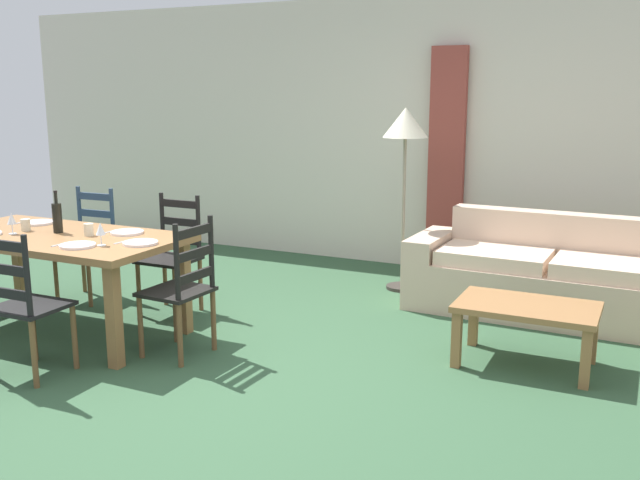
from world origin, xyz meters
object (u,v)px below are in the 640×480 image
(couch, at_px, (554,279))
(standing_lamp, at_px, (405,134))
(dining_chair_far_right, at_px, (173,255))
(wine_glass_near_left, at_px, (12,219))
(dining_chair_far_left, at_px, (88,244))
(dining_chair_near_right, at_px, (24,304))
(wine_glass_near_right, at_px, (100,230))
(coffee_cup_primary, at_px, (89,230))
(coffee_table, at_px, (527,314))
(wine_bottle, at_px, (57,217))
(dining_table, at_px, (57,246))
(dining_chair_head_east, at_px, (182,288))
(coffee_cup_secondary, at_px, (26,225))

(couch, height_order, standing_lamp, standing_lamp)
(dining_chair_far_right, relative_size, wine_glass_near_left, 5.96)
(dining_chair_far_left, height_order, dining_chair_far_right, same)
(dining_chair_near_right, distance_m, dining_chair_far_left, 1.77)
(wine_glass_near_right, bearing_deg, coffee_cup_primary, 145.15)
(coffee_table, bearing_deg, wine_glass_near_left, -164.90)
(couch, xyz_separation_m, coffee_table, (-0.01, -1.22, 0.06))
(wine_bottle, bearing_deg, couch, 31.02)
(dining_table, relative_size, coffee_cup_primary, 21.11)
(dining_chair_head_east, relative_size, coffee_table, 1.07)
(dining_chair_head_east, xyz_separation_m, standing_lamp, (0.80, 2.23, 0.93))
(dining_chair_near_right, distance_m, coffee_table, 3.22)
(wine_glass_near_left, xyz_separation_m, standing_lamp, (2.21, 2.36, 0.55))
(dining_chair_near_right, bearing_deg, wine_bottle, 121.39)
(coffee_table, bearing_deg, dining_chair_far_right, -178.97)
(coffee_table, relative_size, standing_lamp, 0.55)
(wine_glass_near_right, bearing_deg, dining_chair_far_left, 137.53)
(dining_chair_far_right, distance_m, wine_bottle, 0.95)
(dining_chair_far_left, xyz_separation_m, coffee_cup_secondary, (0.15, -0.78, 0.32))
(dining_chair_far_right, xyz_separation_m, wine_glass_near_left, (-0.75, -0.91, 0.38))
(wine_bottle, relative_size, coffee_cup_primary, 3.51)
(dining_table, height_order, dining_chair_far_left, dining_chair_far_left)
(dining_chair_far_left, height_order, coffee_cup_secondary, dining_chair_far_left)
(wine_bottle, distance_m, couch, 3.90)
(dining_table, distance_m, dining_chair_near_right, 0.88)
(dining_chair_near_right, height_order, wine_glass_near_right, dining_chair_near_right)
(wine_bottle, distance_m, standing_lamp, 2.97)
(dining_table, xyz_separation_m, dining_chair_far_left, (-0.45, 0.78, -0.19))
(coffee_cup_primary, bearing_deg, standing_lamp, 52.39)
(dining_chair_head_east, bearing_deg, wine_bottle, 177.04)
(coffee_cup_secondary, xyz_separation_m, couch, (3.58, 2.04, -0.50))
(couch, relative_size, coffee_table, 2.56)
(coffee_cup_primary, xyz_separation_m, couch, (3.02, 1.97, -0.50))
(dining_table, distance_m, coffee_table, 3.38)
(wine_glass_near_left, distance_m, coffee_cup_secondary, 0.15)
(wine_glass_near_right, relative_size, coffee_table, 0.18)
(coffee_cup_secondary, bearing_deg, wine_glass_near_left, -84.43)
(wine_glass_near_left, relative_size, wine_glass_near_right, 1.00)
(wine_glass_near_right, height_order, coffee_cup_primary, wine_glass_near_right)
(wine_bottle, distance_m, wine_glass_near_left, 0.32)
(dining_table, relative_size, coffee_table, 2.11)
(wine_glass_near_right, distance_m, standing_lamp, 2.79)
(coffee_cup_primary, bearing_deg, dining_chair_head_east, -4.75)
(dining_chair_near_right, distance_m, dining_chair_head_east, 0.99)
(dining_chair_near_right, height_order, wine_glass_near_left, dining_chair_near_right)
(coffee_cup_secondary, height_order, coffee_table, coffee_cup_secondary)
(dining_chair_far_right, relative_size, couch, 0.42)
(wine_bottle, relative_size, standing_lamp, 0.19)
(coffee_table, bearing_deg, dining_chair_head_east, -158.79)
(dining_chair_head_east, xyz_separation_m, couch, (2.15, 2.05, -0.19))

